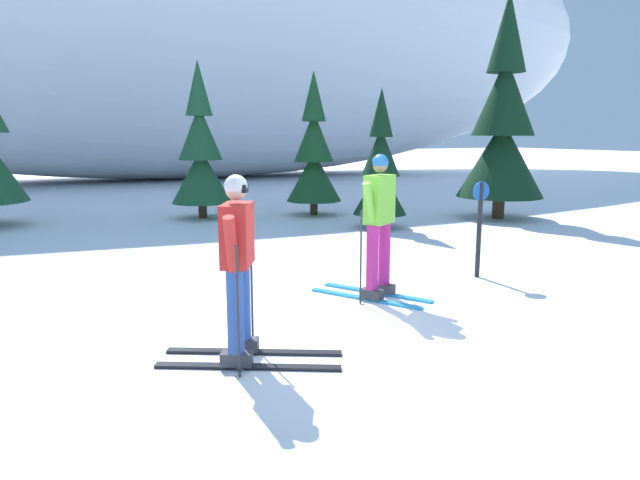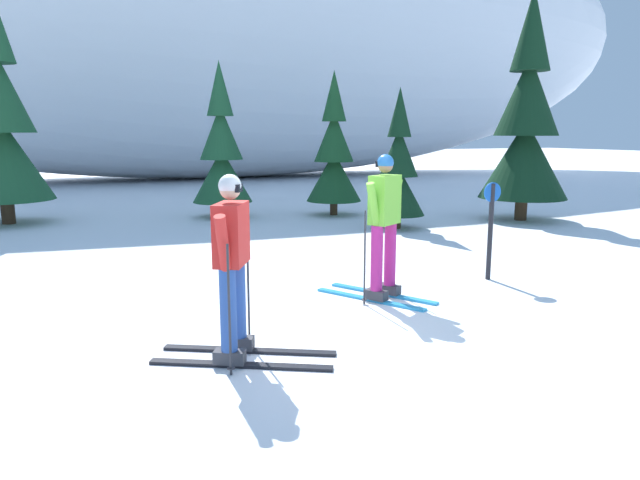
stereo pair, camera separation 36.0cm
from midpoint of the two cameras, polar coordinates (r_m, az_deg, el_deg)
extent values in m
plane|color=white|center=(6.24, 1.53, -9.04)|extent=(120.00, 120.00, 0.00)
cube|color=#2893CC|center=(7.40, 3.03, -5.79)|extent=(0.89, 1.40, 0.03)
cube|color=#2893CC|center=(7.67, 4.28, -5.20)|extent=(0.89, 1.40, 0.03)
cube|color=#38383D|center=(7.33, 3.71, -5.34)|extent=(0.26, 0.31, 0.12)
cube|color=#38383D|center=(7.60, 4.94, -4.77)|extent=(0.26, 0.31, 0.12)
cylinder|color=#B7237A|center=(7.21, 3.75, -1.75)|extent=(0.15, 0.15, 0.82)
cylinder|color=#B7237A|center=(7.49, 5.00, -1.30)|extent=(0.15, 0.15, 0.82)
cube|color=#75C638|center=(7.24, 4.47, 4.01)|extent=(0.48, 0.42, 0.61)
cylinder|color=#75C638|center=(7.02, 3.44, 3.45)|extent=(0.29, 0.23, 0.58)
cylinder|color=#75C638|center=(7.47, 5.42, 3.84)|extent=(0.29, 0.23, 0.58)
sphere|color=#A37556|center=(7.20, 4.52, 7.39)|extent=(0.19, 0.19, 0.19)
sphere|color=#2366B2|center=(7.20, 4.52, 7.63)|extent=(0.21, 0.21, 0.21)
cube|color=black|center=(7.24, 3.95, 7.50)|extent=(0.15, 0.11, 0.07)
cylinder|color=#2D2D33|center=(7.08, 2.60, -1.75)|extent=(0.02, 0.02, 1.17)
cylinder|color=#2D2D33|center=(7.21, 2.56, -5.83)|extent=(0.07, 0.07, 0.01)
cylinder|color=#2D2D33|center=(7.68, 5.26, -0.83)|extent=(0.02, 0.02, 1.17)
cylinder|color=#2D2D33|center=(7.79, 5.20, -4.62)|extent=(0.07, 0.07, 0.01)
cube|color=black|center=(5.71, -8.35, -10.88)|extent=(1.53, 0.89, 0.03)
cube|color=black|center=(5.39, -9.07, -12.25)|extent=(1.53, 0.89, 0.03)
cube|color=#38383D|center=(5.70, -9.37, -10.14)|extent=(0.31, 0.26, 0.12)
cube|color=#38383D|center=(5.38, -10.16, -11.46)|extent=(0.31, 0.26, 0.12)
cylinder|color=#2D519E|center=(5.57, -9.50, -5.89)|extent=(0.15, 0.15, 0.76)
cylinder|color=#2D519E|center=(5.23, -10.31, -6.98)|extent=(0.15, 0.15, 0.76)
cube|color=red|center=(5.25, -10.12, 0.50)|extent=(0.42, 0.51, 0.56)
cylinder|color=red|center=(5.52, -9.48, 0.36)|extent=(0.22, 0.29, 0.58)
cylinder|color=red|center=(5.00, -10.78, -0.75)|extent=(0.22, 0.29, 0.58)
sphere|color=beige|center=(5.19, -10.27, 4.92)|extent=(0.19, 0.19, 0.19)
sphere|color=white|center=(5.19, -10.28, 5.24)|extent=(0.21, 0.21, 0.21)
cube|color=black|center=(5.18, -9.39, 5.03)|extent=(0.10, 0.15, 0.07)
cylinder|color=#2D2D33|center=(5.71, -8.54, -4.85)|extent=(0.02, 0.02, 1.17)
cylinder|color=#2D2D33|center=(5.87, -8.40, -9.80)|extent=(0.07, 0.07, 0.01)
cylinder|color=#2D2D33|center=(5.03, -10.14, -7.04)|extent=(0.02, 0.02, 1.17)
cylinder|color=#2D2D33|center=(5.21, -9.95, -12.55)|extent=(0.07, 0.07, 0.01)
cylinder|color=#47301E|center=(14.75, -12.19, 3.14)|extent=(0.21, 0.21, 0.52)
cone|color=#1E512D|center=(14.67, -12.30, 6.19)|extent=(1.48, 1.48, 1.32)
cone|color=#1E512D|center=(14.63, -12.47, 10.32)|extent=(1.06, 1.06, 1.32)
cone|color=#1E512D|center=(14.67, -12.64, 14.45)|extent=(0.65, 0.65, 1.32)
cylinder|color=#47301E|center=(14.97, -1.29, 3.43)|extent=(0.20, 0.20, 0.49)
cone|color=#194723|center=(14.89, -1.30, 6.28)|extent=(1.40, 1.40, 1.26)
cone|color=#194723|center=(14.85, -1.32, 10.16)|extent=(1.01, 1.01, 1.26)
cone|color=#194723|center=(14.88, -1.34, 14.03)|extent=(0.62, 0.62, 1.26)
cylinder|color=#47301E|center=(12.95, 5.09, 2.11)|extent=(0.17, 0.17, 0.41)
cone|color=black|center=(12.88, 5.13, 4.89)|extent=(1.18, 1.18, 1.06)
cone|color=black|center=(12.82, 5.20, 8.66)|extent=(0.85, 0.85, 1.06)
cone|color=black|center=(12.83, 5.26, 12.44)|extent=(0.52, 0.52, 1.06)
cylinder|color=#47301E|center=(14.94, 16.52, 3.44)|extent=(0.29, 0.29, 0.73)
cone|color=black|center=(14.86, 16.75, 7.67)|extent=(2.07, 2.07, 1.86)
cone|color=black|center=(14.87, 17.06, 13.39)|extent=(1.49, 1.49, 1.86)
cone|color=black|center=(15.03, 17.38, 19.04)|extent=(0.91, 0.91, 1.86)
ellipsoid|color=white|center=(28.44, -13.61, 21.02)|extent=(45.35, 14.41, 14.83)
cylinder|color=black|center=(8.66, 14.27, 0.90)|extent=(0.07, 0.07, 1.39)
cylinder|color=blue|center=(8.58, 14.44, 4.67)|extent=(0.28, 0.02, 0.28)
camera|label=1|loc=(0.18, -91.65, -0.31)|focal=32.47mm
camera|label=2|loc=(0.18, 88.35, 0.31)|focal=32.47mm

